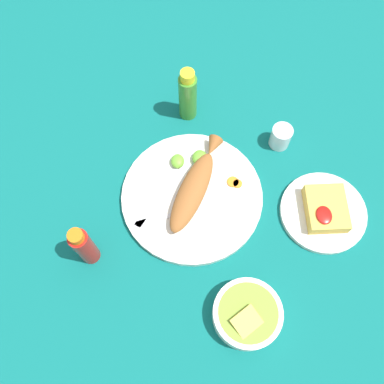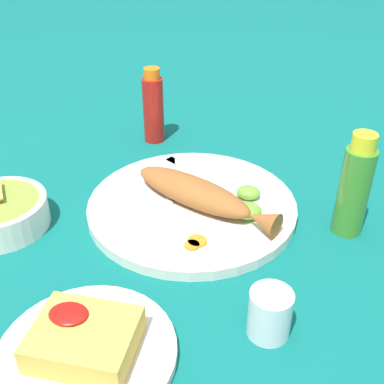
% 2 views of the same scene
% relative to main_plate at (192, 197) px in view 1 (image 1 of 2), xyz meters
% --- Properties ---
extents(ground_plane, '(4.00, 4.00, 0.00)m').
position_rel_main_plate_xyz_m(ground_plane, '(0.00, 0.00, -0.01)').
color(ground_plane, '#0C605B').
extents(main_plate, '(0.36, 0.36, 0.02)m').
position_rel_main_plate_xyz_m(main_plate, '(0.00, 0.00, 0.00)').
color(main_plate, silver).
rests_on(main_plate, ground_plane).
extents(fried_fish, '(0.27, 0.16, 0.04)m').
position_rel_main_plate_xyz_m(fried_fish, '(-0.01, 0.01, 0.03)').
color(fried_fish, '#935628').
rests_on(fried_fish, main_plate).
extents(fork_near, '(0.06, 0.18, 0.00)m').
position_rel_main_plate_xyz_m(fork_near, '(0.06, -0.07, 0.01)').
color(fork_near, silver).
rests_on(fork_near, main_plate).
extents(fork_far, '(0.16, 0.11, 0.00)m').
position_rel_main_plate_xyz_m(fork_far, '(0.01, -0.09, 0.01)').
color(fork_far, silver).
rests_on(fork_far, main_plate).
extents(carrot_slice_near, '(0.02, 0.02, 0.00)m').
position_rel_main_plate_xyz_m(carrot_slice_near, '(-0.03, 0.12, 0.01)').
color(carrot_slice_near, orange).
rests_on(carrot_slice_near, main_plate).
extents(carrot_slice_mid, '(0.03, 0.03, 0.00)m').
position_rel_main_plate_xyz_m(carrot_slice_mid, '(-0.03, 0.11, 0.01)').
color(carrot_slice_mid, orange).
rests_on(carrot_slice_mid, main_plate).
extents(lime_wedge_main, '(0.05, 0.04, 0.03)m').
position_rel_main_plate_xyz_m(lime_wedge_main, '(-0.10, 0.02, 0.02)').
color(lime_wedge_main, '#6BB233').
rests_on(lime_wedge_main, main_plate).
extents(lime_wedge_side, '(0.04, 0.03, 0.02)m').
position_rel_main_plate_xyz_m(lime_wedge_side, '(-0.09, -0.03, 0.02)').
color(lime_wedge_side, '#6BB233').
rests_on(lime_wedge_side, main_plate).
extents(hot_sauce_bottle_red, '(0.04, 0.04, 0.16)m').
position_rel_main_plate_xyz_m(hot_sauce_bottle_red, '(0.14, -0.25, 0.07)').
color(hot_sauce_bottle_red, '#B21914').
rests_on(hot_sauce_bottle_red, ground_plane).
extents(hot_sauce_bottle_green, '(0.05, 0.05, 0.17)m').
position_rel_main_plate_xyz_m(hot_sauce_bottle_green, '(-0.26, 0.00, 0.07)').
color(hot_sauce_bottle_green, '#3D8428').
rests_on(hot_sauce_bottle_green, ground_plane).
extents(salt_cup, '(0.05, 0.05, 0.06)m').
position_rel_main_plate_xyz_m(salt_cup, '(-0.15, 0.24, 0.02)').
color(salt_cup, silver).
rests_on(salt_cup, ground_plane).
extents(side_plate_fries, '(0.21, 0.21, 0.01)m').
position_rel_main_plate_xyz_m(side_plate_fries, '(0.06, 0.33, -0.00)').
color(side_plate_fries, silver).
rests_on(side_plate_fries, ground_plane).
extents(fries_pile, '(0.12, 0.10, 0.04)m').
position_rel_main_plate_xyz_m(fries_pile, '(0.06, 0.32, 0.02)').
color(fries_pile, gold).
rests_on(fries_pile, side_plate_fries).
extents(guacamole_bowl, '(0.15, 0.15, 0.06)m').
position_rel_main_plate_xyz_m(guacamole_bowl, '(0.30, 0.11, 0.02)').
color(guacamole_bowl, white).
rests_on(guacamole_bowl, ground_plane).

